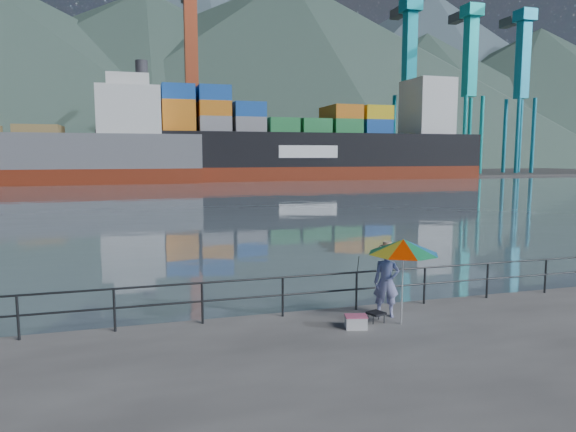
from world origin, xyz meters
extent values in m
cube|color=#5E5B5A|center=(0.00, -3.50, -0.25)|extent=(24.00, 11.00, 0.50)
cube|color=slate|center=(0.00, 130.00, 0.00)|extent=(500.00, 280.00, 0.00)
cube|color=#514F4C|center=(10.00, 93.00, 0.00)|extent=(200.00, 40.00, 0.40)
cylinder|color=#2D3033|center=(0.00, 1.70, 1.00)|extent=(22.00, 0.05, 0.05)
cylinder|color=#2D3033|center=(0.00, 1.70, 0.55)|extent=(22.00, 0.05, 0.05)
cube|color=#2D3033|center=(0.00, 1.70, 0.50)|extent=(22.00, 0.06, 1.00)
cone|color=#385147|center=(0.00, 205.00, 34.00)|extent=(282.88, 282.88, 68.00)
cone|color=#385147|center=(60.00, 210.00, 40.00)|extent=(332.80, 332.80, 80.00)
cone|color=#385147|center=(130.00, 215.00, 31.00)|extent=(257.92, 257.92, 62.00)
cone|color=#385147|center=(200.00, 220.00, 35.00)|extent=(291.20, 291.20, 70.00)
cube|color=gray|center=(10.00, 92.00, 3.90)|extent=(6.00, 2.40, 7.80)
cube|color=yellow|center=(16.50, 92.00, 1.30)|extent=(6.00, 2.40, 2.60)
cube|color=#267F3F|center=(23.00, 92.00, 2.60)|extent=(6.00, 2.40, 5.20)
cube|color=red|center=(29.50, 92.00, 3.90)|extent=(6.00, 2.40, 7.80)
cube|color=yellow|center=(36.00, 92.00, 2.60)|extent=(6.00, 2.40, 5.20)
cube|color=yellow|center=(42.50, 92.00, 3.90)|extent=(6.00, 2.40, 7.80)
cube|color=yellow|center=(49.00, 92.00, 1.30)|extent=(6.00, 2.40, 2.60)
cube|color=#267F3F|center=(55.50, 92.00, 2.60)|extent=(6.00, 2.40, 5.20)
cube|color=gray|center=(62.00, 92.00, 2.60)|extent=(6.00, 2.40, 5.20)
cube|color=#267F3F|center=(10.00, 95.00, 3.90)|extent=(6.00, 2.40, 7.80)
cube|color=yellow|center=(16.50, 95.00, 1.30)|extent=(6.00, 2.40, 2.60)
cube|color=orange|center=(23.00, 95.00, 2.60)|extent=(6.00, 2.40, 5.20)
cube|color=orange|center=(29.50, 95.00, 3.90)|extent=(6.00, 2.40, 7.80)
cube|color=#267F3F|center=(36.00, 95.00, 1.30)|extent=(6.00, 2.40, 2.60)
cube|color=gray|center=(42.50, 95.00, 1.30)|extent=(6.00, 2.40, 2.60)
cube|color=red|center=(49.00, 95.00, 3.90)|extent=(6.00, 2.40, 7.80)
imported|color=#313B99|center=(1.50, 1.00, 0.88)|extent=(0.75, 0.62, 1.76)
cylinder|color=white|center=(1.57, 0.33, 0.95)|extent=(0.04, 0.04, 1.89)
cone|color=#E73200|center=(1.57, 0.33, 1.89)|extent=(1.87, 1.87, 0.35)
cube|color=black|center=(1.07, 0.66, 0.22)|extent=(0.47, 0.47, 0.05)
cube|color=#2D3033|center=(1.07, 0.66, 0.10)|extent=(0.31, 0.31, 0.19)
cube|color=silver|center=(0.41, 0.36, 0.14)|extent=(0.55, 0.43, 0.28)
cylinder|color=black|center=(1.15, 2.01, 0.00)|extent=(0.68, 1.70, 1.28)
cube|color=silver|center=(-5.63, 71.39, 10.50)|extent=(9.00, 8.24, 7.00)
cube|color=maroon|center=(22.03, 74.61, 0.75)|extent=(64.84, 10.81, 2.50)
cube|color=black|center=(22.03, 74.61, 4.80)|extent=(64.84, 10.81, 5.60)
cube|color=silver|center=(46.67, 74.61, 12.60)|extent=(7.00, 8.65, 10.00)
camera|label=1|loc=(-4.33, -10.35, 4.05)|focal=32.00mm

